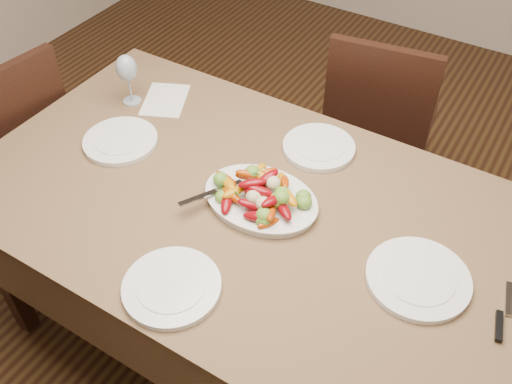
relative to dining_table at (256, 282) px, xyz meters
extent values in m
cube|color=brown|center=(0.00, 0.00, 0.00)|extent=(1.84, 1.04, 0.76)
ellipsoid|color=white|center=(0.01, 0.02, 0.39)|extent=(0.35, 0.26, 0.02)
cylinder|color=white|center=(-0.55, 0.02, 0.39)|extent=(0.25, 0.25, 0.02)
cylinder|color=white|center=(0.51, -0.01, 0.39)|extent=(0.28, 0.28, 0.02)
cylinder|color=white|center=(0.04, 0.34, 0.39)|extent=(0.24, 0.24, 0.02)
cylinder|color=white|center=(-0.03, -0.38, 0.39)|extent=(0.26, 0.26, 0.02)
cube|color=silver|center=(-0.58, 0.29, 0.38)|extent=(0.22, 0.25, 0.00)
camera|label=1|loc=(0.63, -1.03, 1.62)|focal=40.00mm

